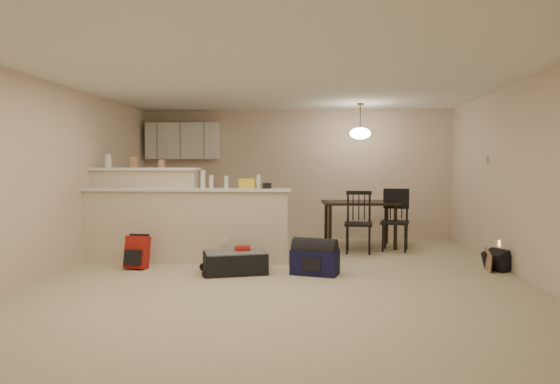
# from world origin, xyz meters

# --- Properties ---
(room) EXTENTS (7.00, 7.02, 2.50)m
(room) POSITION_xyz_m (0.00, 0.00, 1.25)
(room) COLOR #C3B896
(room) RESTS_ON ground
(breakfast_bar) EXTENTS (3.08, 0.58, 1.39)m
(breakfast_bar) POSITION_xyz_m (-1.76, 0.98, 0.61)
(breakfast_bar) COLOR beige
(breakfast_bar) RESTS_ON ground
(upper_cabinets) EXTENTS (1.40, 0.34, 0.70)m
(upper_cabinets) POSITION_xyz_m (-2.20, 3.32, 1.90)
(upper_cabinets) COLOR white
(upper_cabinets) RESTS_ON room
(kitchen_counter) EXTENTS (1.80, 0.60, 0.90)m
(kitchen_counter) POSITION_xyz_m (-2.00, 3.19, 0.45)
(kitchen_counter) COLOR white
(kitchen_counter) RESTS_ON ground
(thermostat) EXTENTS (0.02, 0.12, 0.12)m
(thermostat) POSITION_xyz_m (2.98, 1.55, 1.50)
(thermostat) COLOR beige
(thermostat) RESTS_ON room
(jar) EXTENTS (0.10, 0.10, 0.20)m
(jar) POSITION_xyz_m (-2.76, 1.12, 1.49)
(jar) COLOR silver
(jar) RESTS_ON breakfast_bar
(cereal_box) EXTENTS (0.10, 0.07, 0.16)m
(cereal_box) POSITION_xyz_m (-2.35, 1.12, 1.47)
(cereal_box) COLOR #AB7B58
(cereal_box) RESTS_ON breakfast_bar
(small_box) EXTENTS (0.08, 0.06, 0.12)m
(small_box) POSITION_xyz_m (-1.92, 1.12, 1.45)
(small_box) COLOR #AB7B58
(small_box) RESTS_ON breakfast_bar
(bottle_a) EXTENTS (0.07, 0.07, 0.26)m
(bottle_a) POSITION_xyz_m (-1.24, 0.90, 1.22)
(bottle_a) COLOR silver
(bottle_a) RESTS_ON breakfast_bar
(bottle_b) EXTENTS (0.06, 0.06, 0.18)m
(bottle_b) POSITION_xyz_m (-0.90, 0.90, 1.18)
(bottle_b) COLOR silver
(bottle_b) RESTS_ON breakfast_bar
(bag_lump) EXTENTS (0.22, 0.18, 0.14)m
(bag_lump) POSITION_xyz_m (-0.59, 0.90, 1.16)
(bag_lump) COLOR #AB7B58
(bag_lump) RESTS_ON breakfast_bar
(pouch) EXTENTS (0.12, 0.10, 0.08)m
(pouch) POSITION_xyz_m (-0.30, 0.90, 1.13)
(pouch) COLOR #AB7B58
(pouch) RESTS_ON breakfast_bar
(extra_item_x) EXTENTS (0.06, 0.06, 0.19)m
(extra_item_x) POSITION_xyz_m (-1.12, 0.90, 1.19)
(extra_item_x) COLOR silver
(extra_item_x) RESTS_ON breakfast_bar
(extra_item_y) EXTENTS (0.06, 0.06, 0.20)m
(extra_item_y) POSITION_xyz_m (-0.43, 0.90, 1.19)
(extra_item_y) COLOR silver
(extra_item_y) RESTS_ON breakfast_bar
(dining_table) EXTENTS (1.33, 0.95, 0.80)m
(dining_table) POSITION_xyz_m (1.16, 2.50, 0.70)
(dining_table) COLOR black
(dining_table) RESTS_ON ground
(pendant_lamp) EXTENTS (0.36, 0.36, 0.62)m
(pendant_lamp) POSITION_xyz_m (1.16, 2.50, 1.99)
(pendant_lamp) COLOR brown
(pendant_lamp) RESTS_ON room
(dining_chair_near) EXTENTS (0.48, 0.46, 1.00)m
(dining_chair_near) POSITION_xyz_m (1.09, 1.87, 0.50)
(dining_chair_near) COLOR black
(dining_chair_near) RESTS_ON ground
(dining_chair_far) EXTENTS (0.53, 0.51, 1.01)m
(dining_chair_far) POSITION_xyz_m (1.71, 2.12, 0.51)
(dining_chair_far) COLOR black
(dining_chair_far) RESTS_ON ground
(suitcase) EXTENTS (0.92, 0.74, 0.27)m
(suitcase) POSITION_xyz_m (-0.66, 0.20, 0.14)
(suitcase) COLOR black
(suitcase) RESTS_ON ground
(red_backpack) EXTENTS (0.32, 0.22, 0.45)m
(red_backpack) POSITION_xyz_m (-2.06, 0.39, 0.22)
(red_backpack) COLOR #A31A12
(red_backpack) RESTS_ON ground
(navy_duffel) EXTENTS (0.66, 0.47, 0.33)m
(navy_duffel) POSITION_xyz_m (0.39, 0.20, 0.16)
(navy_duffel) COLOR #101135
(navy_duffel) RESTS_ON ground
(black_daypack) EXTENTS (0.33, 0.37, 0.27)m
(black_daypack) POSITION_xyz_m (2.85, 0.61, 0.14)
(black_daypack) COLOR black
(black_daypack) RESTS_ON ground
(cardboard_sheet) EXTENTS (0.05, 0.37, 0.28)m
(cardboard_sheet) POSITION_xyz_m (2.72, 0.59, 0.14)
(cardboard_sheet) COLOR #AB7B58
(cardboard_sheet) RESTS_ON ground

